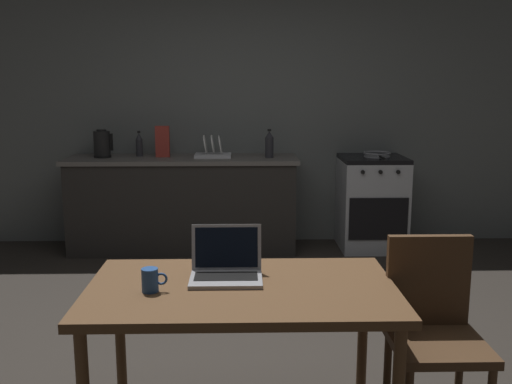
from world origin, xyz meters
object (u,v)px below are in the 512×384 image
chair (433,325)px  coffee_mug (151,280)px  cereal_box (162,142)px  dining_table (242,301)px  laptop (226,269)px  bottle (269,144)px  bottle_b (139,144)px  frying_pan (377,154)px  dish_rack (213,152)px  electric_kettle (102,144)px  stove_oven (371,203)px

chair → coffee_mug: (-1.23, -0.06, 0.24)m
chair → cereal_box: cereal_box is taller
chair → cereal_box: bearing=130.6°
coffee_mug → cereal_box: (-0.36, 3.10, 0.27)m
dining_table → laptop: (-0.07, 0.10, 0.12)m
coffee_mug → cereal_box: 3.14m
chair → laptop: 0.95m
bottle → bottle_b: bearing=174.0°
bottle_b → frying_pan: bearing=-2.8°
dish_rack → chair: bearing=-69.6°
electric_kettle → dish_rack: (1.03, 0.00, -0.08)m
cereal_box → bottle_b: size_ratio=1.21×
frying_pan → bottle_b: 2.25m
laptop → cereal_box: bearing=111.9°
bottle → stove_oven: bearing=2.8°
laptop → cereal_box: 3.03m
electric_kettle → bottle_b: 0.34m
stove_oven → cereal_box: size_ratio=3.07×
stove_oven → frying_pan: 0.47m
stove_oven → cereal_box: 2.08m
cereal_box → bottle: bearing=-4.0°
stove_oven → chair: (-0.40, -3.02, 0.08)m
electric_kettle → frying_pan: size_ratio=0.60×
cereal_box → frying_pan: bearing=-1.4°
dining_table → bottle_b: size_ratio=5.58×
frying_pan → dish_rack: 1.55m
frying_pan → coffee_mug: frying_pan is taller
laptop → electric_kettle: size_ratio=1.22×
bottle → dish_rack: bearing=174.6°
dining_table → cereal_box: cereal_box is taller
laptop → electric_kettle: (-1.23, 2.92, 0.26)m
bottle_b → cereal_box: bearing=-14.7°
stove_oven → laptop: (-1.31, -2.92, 0.32)m
frying_pan → dish_rack: bearing=179.0°
electric_kettle → stove_oven: bearing=-0.1°
bottle → bottle_b: bottle is taller
laptop → cereal_box: size_ratio=1.10×
bottle → dish_rack: (-0.53, 0.05, -0.08)m
frying_pan → coffee_mug: bearing=-118.5°
laptop → electric_kettle: bearing=121.9°
electric_kettle → dish_rack: 1.04m
laptop → coffee_mug: size_ratio=2.93×
laptop → electric_kettle: electric_kettle is taller
laptop → bottle_b: bearing=115.7°
stove_oven → bottle_b: size_ratio=3.72×
electric_kettle → cereal_box: size_ratio=0.90×
stove_oven → bottle_b: bottle_b is taller
frying_pan → cereal_box: size_ratio=1.49×
bottle → bottle_b: size_ratio=1.10×
laptop → bottle: 2.90m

